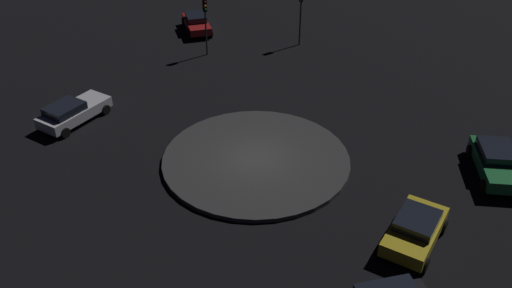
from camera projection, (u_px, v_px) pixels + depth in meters
name	position (u px, v px, depth m)	size (l,w,h in m)	color
ground_plane	(256.00, 161.00, 29.22)	(117.54, 117.54, 0.00)	black
roundabout_island	(256.00, 159.00, 29.15)	(10.09, 10.09, 0.25)	#383838
car_yellow	(415.00, 229.00, 23.60)	(4.27, 3.83, 1.41)	gold
car_red	(196.00, 23.00, 44.51)	(2.33, 4.35, 1.38)	red
car_white	(72.00, 112.00, 32.26)	(4.65, 4.03, 1.40)	white
car_green	(497.00, 162.00, 27.83)	(3.75, 4.73, 1.45)	#1E7238
traffic_light_north	(205.00, 16.00, 39.28)	(0.33, 0.37, 4.26)	#2D2D2D
traffic_light_northeast	(301.00, 6.00, 40.82)	(0.37, 0.40, 4.37)	#2D2D2D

